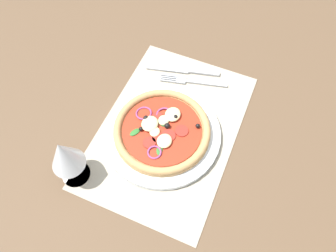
{
  "coord_description": "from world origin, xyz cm",
  "views": [
    {
      "loc": [
        -36.6,
        -15.31,
        69.83
      ],
      "look_at": [
        -0.69,
        0.0,
        2.77
      ],
      "focal_mm": 34.84,
      "sensor_mm": 36.0,
      "label": 1
    }
  ],
  "objects_px": {
    "plate": "(162,134)",
    "pizza": "(162,130)",
    "fork": "(190,81)",
    "knife": "(182,70)",
    "wine_glass": "(64,155)"
  },
  "relations": [
    {
      "from": "pizza",
      "to": "fork",
      "type": "xyz_separation_m",
      "value": [
        0.18,
        -0.0,
        -0.02
      ]
    },
    {
      "from": "knife",
      "to": "fork",
      "type": "bearing_deg",
      "value": 126.07
    },
    {
      "from": "fork",
      "to": "knife",
      "type": "relative_size",
      "value": 0.9
    },
    {
      "from": "pizza",
      "to": "fork",
      "type": "relative_size",
      "value": 1.29
    },
    {
      "from": "plate",
      "to": "wine_glass",
      "type": "relative_size",
      "value": 1.89
    },
    {
      "from": "fork",
      "to": "plate",
      "type": "bearing_deg",
      "value": 74.85
    },
    {
      "from": "knife",
      "to": "wine_glass",
      "type": "height_order",
      "value": "wine_glass"
    },
    {
      "from": "pizza",
      "to": "plate",
      "type": "bearing_deg",
      "value": -131.94
    },
    {
      "from": "plate",
      "to": "pizza",
      "type": "distance_m",
      "value": 0.02
    },
    {
      "from": "plate",
      "to": "knife",
      "type": "xyz_separation_m",
      "value": [
        0.21,
        0.03,
        -0.0
      ]
    },
    {
      "from": "pizza",
      "to": "wine_glass",
      "type": "xyz_separation_m",
      "value": [
        -0.17,
        0.14,
        0.07
      ]
    },
    {
      "from": "plate",
      "to": "fork",
      "type": "relative_size",
      "value": 1.58
    },
    {
      "from": "fork",
      "to": "knife",
      "type": "xyz_separation_m",
      "value": [
        0.03,
        0.03,
        0.0
      ]
    },
    {
      "from": "plate",
      "to": "knife",
      "type": "bearing_deg",
      "value": 8.4
    },
    {
      "from": "fork",
      "to": "knife",
      "type": "bearing_deg",
      "value": -53.82
    }
  ]
}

